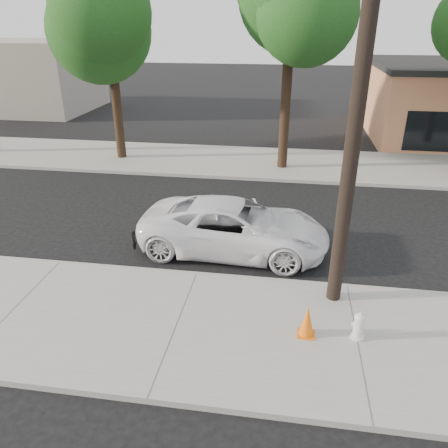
{
  "coord_description": "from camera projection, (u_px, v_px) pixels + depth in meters",
  "views": [
    {
      "loc": [
        2.27,
        -12.07,
        6.45
      ],
      "look_at": [
        0.54,
        -0.67,
        1.0
      ],
      "focal_mm": 35.0,
      "sensor_mm": 36.0,
      "label": 1
    }
  ],
  "objects": [
    {
      "name": "police_cruiser",
      "position": [
        235.0,
        227.0,
        13.08
      ],
      "size": [
        5.73,
        2.86,
        1.56
      ],
      "primitive_type": "imported",
      "rotation": [
        0.0,
        0.0,
        1.52
      ],
      "color": "white",
      "rests_on": "ground"
    },
    {
      "name": "tree_c",
      "position": [
        297.0,
        6.0,
        17.43
      ],
      "size": [
        4.96,
        4.8,
        9.55
      ],
      "color": "black",
      "rests_on": "far_sidewalk"
    },
    {
      "name": "ground",
      "position": [
        210.0,
        243.0,
        13.85
      ],
      "size": [
        120.0,
        120.0,
        0.0
      ],
      "primitive_type": "plane",
      "color": "black",
      "rests_on": "ground"
    },
    {
      "name": "fire_hydrant",
      "position": [
        359.0,
        326.0,
        9.37
      ],
      "size": [
        0.34,
        0.3,
        0.63
      ],
      "rotation": [
        0.0,
        0.0,
        -0.24
      ],
      "color": "silver",
      "rests_on": "near_sidewalk"
    },
    {
      "name": "curb_near",
      "position": [
        197.0,
        275.0,
        11.94
      ],
      "size": [
        90.0,
        0.12,
        0.16
      ],
      "primitive_type": "cube",
      "color": "#9E9B93",
      "rests_on": "ground"
    },
    {
      "name": "far_sidewalk",
      "position": [
        241.0,
        162.0,
        21.42
      ],
      "size": [
        90.0,
        5.0,
        0.15
      ],
      "primitive_type": "cube",
      "color": "gray",
      "rests_on": "ground"
    },
    {
      "name": "utility_pole",
      "position": [
        357.0,
        113.0,
        8.94
      ],
      "size": [
        1.4,
        0.34,
        9.0
      ],
      "color": "black",
      "rests_on": "near_sidewalk"
    },
    {
      "name": "tree_b",
      "position": [
        112.0,
        26.0,
        19.22
      ],
      "size": [
        4.34,
        4.2,
        8.45
      ],
      "color": "black",
      "rests_on": "far_sidewalk"
    },
    {
      "name": "building_far",
      "position": [
        0.0,
        75.0,
        33.38
      ],
      "size": [
        14.0,
        8.0,
        5.0
      ],
      "primitive_type": "cube",
      "color": "gray",
      "rests_on": "ground"
    },
    {
      "name": "traffic_cone",
      "position": [
        307.0,
        321.0,
        9.45
      ],
      "size": [
        0.39,
        0.39,
        0.73
      ],
      "rotation": [
        0.0,
        0.0,
        -0.05
      ],
      "color": "orange",
      "rests_on": "near_sidewalk"
    },
    {
      "name": "near_sidewalk",
      "position": [
        177.0,
        326.0,
        9.97
      ],
      "size": [
        90.0,
        4.4,
        0.15
      ],
      "primitive_type": "cube",
      "color": "gray",
      "rests_on": "ground"
    }
  ]
}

